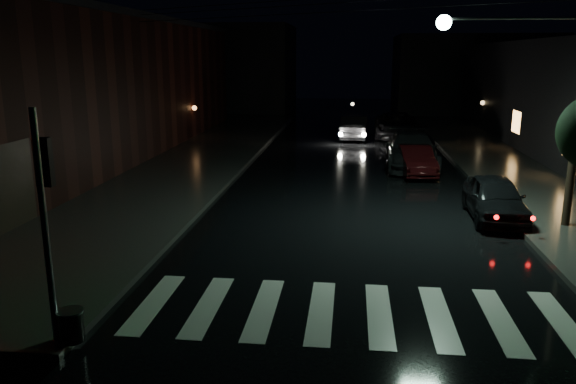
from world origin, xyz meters
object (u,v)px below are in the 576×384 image
(parked_car_c, at_px, (412,150))
(oncoming_car, at_px, (354,127))
(parked_car_d, at_px, (396,125))
(parked_car_a, at_px, (495,198))
(parked_car_b, at_px, (415,160))

(parked_car_c, distance_m, oncoming_car, 9.36)
(oncoming_car, bearing_deg, parked_car_d, -160.04)
(parked_car_a, relative_size, oncoming_car, 0.90)
(parked_car_a, relative_size, parked_car_b, 1.05)
(parked_car_b, bearing_deg, parked_car_a, -79.58)
(parked_car_d, xyz_separation_m, oncoming_car, (-2.68, -0.83, -0.07))
(parked_car_c, bearing_deg, parked_car_d, 91.86)
(parked_car_a, distance_m, parked_car_b, 7.07)
(parked_car_c, bearing_deg, parked_car_b, -88.14)
(parked_car_b, height_order, oncoming_car, oncoming_car)
(parked_car_a, xyz_separation_m, parked_car_d, (-1.80, 18.30, 0.12))
(parked_car_a, xyz_separation_m, parked_car_c, (-1.80, 8.50, 0.13))
(parked_car_a, distance_m, oncoming_car, 18.03)
(parked_car_c, bearing_deg, oncoming_car, 108.50)
(parked_car_a, bearing_deg, parked_car_d, 97.38)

